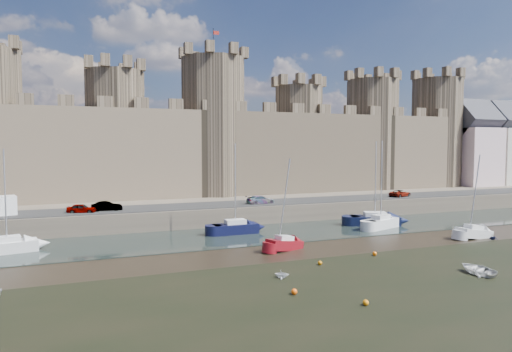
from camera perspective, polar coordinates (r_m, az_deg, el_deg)
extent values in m
plane|color=black|center=(35.16, 14.16, -14.26)|extent=(160.00, 160.00, 0.00)
cube|color=black|center=(30.76, 20.94, -17.06)|extent=(70.00, 34.00, 0.01)
cube|color=black|center=(55.82, -0.37, -7.34)|extent=(160.00, 12.00, 0.08)
cube|color=#4C443A|center=(89.85, -8.58, -2.35)|extent=(160.00, 60.00, 2.50)
cube|color=black|center=(64.74, -3.53, -3.55)|extent=(160.00, 7.00, 0.10)
cube|color=#42382B|center=(77.68, -6.69, 2.80)|extent=(100.00, 9.00, 14.00)
cylinder|color=#42382B|center=(75.40, -17.10, 4.91)|extent=(9.00, 9.00, 20.00)
cylinder|color=#42382B|center=(78.26, -5.29, 6.11)|extent=(11.00, 11.00, 23.00)
cylinder|color=black|center=(80.05, -5.36, 16.18)|extent=(0.10, 0.10, 5.00)
cube|color=#A71F16|center=(80.59, -5.01, 17.41)|extent=(1.00, 0.03, 0.60)
cylinder|color=#42382B|center=(84.02, 5.30, 4.59)|extent=(9.00, 9.00, 19.00)
cylinder|color=#42382B|center=(92.30, 14.26, 5.04)|extent=(10.00, 10.00, 21.00)
cylinder|color=#42382B|center=(102.42, 21.61, 5.04)|extent=(10.00, 10.00, 22.00)
cube|color=beige|center=(106.62, 25.43, 2.19)|extent=(8.50, 9.00, 12.00)
cube|color=#38383F|center=(106.72, 25.55, 6.27)|extent=(8.50, 9.05, 9.05)
cube|color=beige|center=(113.33, 28.56, 2.17)|extent=(8.50, 9.00, 12.00)
cube|color=#38383F|center=(113.42, 28.68, 6.01)|extent=(8.50, 9.05, 9.05)
imported|color=gray|center=(60.41, -20.99, -3.82)|extent=(3.66, 2.21, 1.17)
imported|color=gray|center=(61.07, -18.15, -3.63)|extent=(3.88, 1.48, 1.26)
imported|color=gray|center=(65.28, 0.57, -2.99)|extent=(4.34, 2.15, 1.21)
imported|color=gray|center=(77.62, 17.57, -2.10)|extent=(4.53, 3.16, 1.15)
cube|color=silver|center=(52.74, -28.68, -7.80)|extent=(5.90, 3.21, 1.14)
cube|color=silver|center=(52.58, -28.71, -6.91)|extent=(2.73, 1.97, 0.52)
cylinder|color=silver|center=(51.98, -28.86, -2.15)|extent=(0.14, 0.14, 9.30)
cube|color=black|center=(56.22, -2.59, -6.60)|extent=(5.51, 2.15, 1.20)
cube|color=silver|center=(56.07, -2.60, -5.72)|extent=(2.45, 1.50, 0.55)
cylinder|color=silver|center=(55.49, -2.61, -0.99)|extent=(0.14, 0.14, 9.83)
cube|color=white|center=(61.92, 15.32, -5.74)|extent=(5.66, 3.64, 1.24)
cube|color=silver|center=(61.78, 15.33, -4.92)|extent=(2.68, 2.11, 0.56)
cylinder|color=silver|center=(61.25, 15.41, -0.48)|extent=(0.14, 0.14, 10.15)
cube|color=black|center=(64.11, 14.63, -5.41)|extent=(6.93, 4.87, 1.23)
cube|color=silver|center=(63.97, 14.65, -4.62)|extent=(3.33, 2.76, 0.56)
cylinder|color=silver|center=(63.46, 14.72, -0.35)|extent=(0.14, 0.14, 10.10)
cube|color=maroon|center=(48.03, 3.57, -8.60)|extent=(4.38, 2.82, 1.04)
cube|color=silver|center=(47.88, 3.58, -7.71)|extent=(2.08, 1.64, 0.47)
cylinder|color=silver|center=(47.24, 3.60, -2.94)|extent=(0.14, 0.14, 8.50)
cube|color=silver|center=(59.73, 25.56, -6.50)|extent=(4.66, 2.09, 1.07)
cube|color=silver|center=(59.60, 25.59, -5.76)|extent=(2.10, 1.38, 0.49)
cylinder|color=silver|center=(59.08, 25.70, -1.80)|extent=(0.14, 0.14, 8.75)
imported|color=silver|center=(43.59, 25.96, -10.52)|extent=(2.48, 3.33, 0.66)
imported|color=silver|center=(38.19, 3.22, -12.16)|extent=(1.64, 1.61, 0.66)
imported|color=black|center=(59.45, 27.49, -6.82)|extent=(1.37, 1.24, 0.63)
sphere|color=#F0540A|center=(34.31, 4.80, -14.21)|extent=(0.46, 0.46, 0.46)
sphere|color=#C97208|center=(42.52, 8.00, -10.71)|extent=(0.40, 0.40, 0.40)
sphere|color=orange|center=(32.92, 13.56, -15.13)|extent=(0.42, 0.42, 0.42)
sphere|color=orange|center=(46.99, 14.61, -9.37)|extent=(0.43, 0.43, 0.43)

